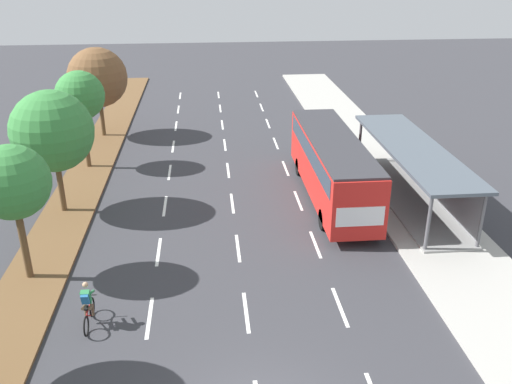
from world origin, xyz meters
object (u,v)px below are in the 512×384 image
object	(u,v)px
bus_shelter	(416,168)
bus	(332,162)
cyclist	(88,306)
median_tree_fourth	(80,96)
median_tree_fifth	(97,78)
median_tree_third	(52,131)
median_tree_second	(12,183)

from	to	relation	value
bus_shelter	bus	size ratio (longest dim) A/B	1.05
cyclist	median_tree_fourth	size ratio (longest dim) A/B	0.31
median_tree_fifth	median_tree_third	bearing A→B (deg)	-90.13
cyclist	median_tree_second	xyz separation A→B (m)	(-2.95, 3.29, 3.40)
median_tree_third	bus	bearing A→B (deg)	1.87
bus	bus_shelter	bearing A→B (deg)	-9.58
median_tree_third	cyclist	bearing A→B (deg)	-72.59
median_tree_fifth	cyclist	bearing A→B (deg)	-82.33
bus_shelter	median_tree_fourth	bearing A→B (deg)	160.22
median_tree_fourth	cyclist	bearing A→B (deg)	-79.62
bus_shelter	cyclist	world-z (taller)	bus_shelter
bus	median_tree_fifth	size ratio (longest dim) A/B	1.84
bus	median_tree_third	distance (m)	13.95
cyclist	median_tree_fifth	world-z (taller)	median_tree_fifth
median_tree_second	median_tree_third	xyz separation A→B (m)	(-0.02, 6.18, 0.06)
cyclist	median_tree_third	xyz separation A→B (m)	(-2.97, 9.47, 3.47)
bus_shelter	median_tree_second	xyz separation A→B (m)	(-18.03, -5.91, 2.33)
bus	median_tree_second	distance (m)	15.41
median_tree_third	median_tree_fourth	distance (m)	6.18
bus	median_tree_third	size ratio (longest dim) A/B	1.85
median_tree_fourth	median_tree_fifth	bearing A→B (deg)	90.68
bus_shelter	median_tree_fourth	world-z (taller)	median_tree_fourth
median_tree_fourth	median_tree_fifth	world-z (taller)	median_tree_fifth
bus_shelter	median_tree_second	world-z (taller)	median_tree_second
bus_shelter	median_tree_second	bearing A→B (deg)	-161.86
cyclist	median_tree_third	world-z (taller)	median_tree_third
cyclist	median_tree_fourth	bearing A→B (deg)	100.38
bus	median_tree_second	bearing A→B (deg)	-154.26
bus	median_tree_fifth	bearing A→B (deg)	139.07
median_tree_third	bus_shelter	bearing A→B (deg)	-0.87
median_tree_second	median_tree_fourth	xyz separation A→B (m)	(0.09, 12.36, 0.26)
bus_shelter	median_tree_fifth	xyz separation A→B (m)	(-18.02, 12.63, 2.34)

